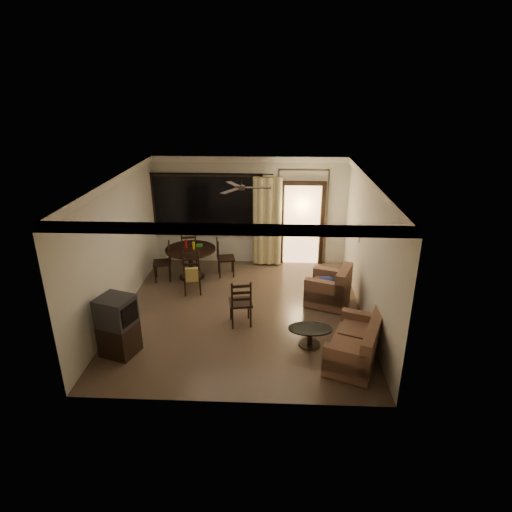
{
  "coord_description": "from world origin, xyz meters",
  "views": [
    {
      "loc": [
        0.65,
        -7.87,
        4.47
      ],
      "look_at": [
        0.28,
        0.2,
        1.19
      ],
      "focal_mm": 30.0,
      "sensor_mm": 36.0,
      "label": 1
    }
  ],
  "objects_px": {
    "dining_table": "(191,255)",
    "coffee_table": "(310,334)",
    "dining_chair_west": "(163,269)",
    "tv_cabinet": "(118,326)",
    "dining_chair_east": "(225,264)",
    "dining_chair_north": "(190,257)",
    "dining_chair_south": "(192,281)",
    "side_chair": "(241,311)",
    "armchair": "(330,289)",
    "sofa": "(357,345)"
  },
  "relations": [
    {
      "from": "dining_table",
      "to": "sofa",
      "type": "bearing_deg",
      "value": -43.26
    },
    {
      "from": "side_chair",
      "to": "tv_cabinet",
      "type": "bearing_deg",
      "value": 17.0
    },
    {
      "from": "dining_chair_east",
      "to": "dining_chair_south",
      "type": "xyz_separation_m",
      "value": [
        -0.64,
        -1.01,
        0.02
      ]
    },
    {
      "from": "dining_table",
      "to": "armchair",
      "type": "distance_m",
      "value": 3.48
    },
    {
      "from": "side_chair",
      "to": "dining_chair_west",
      "type": "bearing_deg",
      "value": -54.91
    },
    {
      "from": "dining_chair_north",
      "to": "sofa",
      "type": "relative_size",
      "value": 0.6
    },
    {
      "from": "coffee_table",
      "to": "tv_cabinet",
      "type": "bearing_deg",
      "value": -173.17
    },
    {
      "from": "dining_table",
      "to": "coffee_table",
      "type": "relative_size",
      "value": 1.51
    },
    {
      "from": "dining_chair_north",
      "to": "sofa",
      "type": "distance_m",
      "value": 5.32
    },
    {
      "from": "dining_chair_south",
      "to": "side_chair",
      "type": "relative_size",
      "value": 0.95
    },
    {
      "from": "tv_cabinet",
      "to": "coffee_table",
      "type": "bearing_deg",
      "value": 25.2
    },
    {
      "from": "dining_chair_east",
      "to": "side_chair",
      "type": "relative_size",
      "value": 0.95
    },
    {
      "from": "sofa",
      "to": "armchair",
      "type": "bearing_deg",
      "value": 117.6
    },
    {
      "from": "dining_chair_west",
      "to": "tv_cabinet",
      "type": "relative_size",
      "value": 0.86
    },
    {
      "from": "dining_chair_south",
      "to": "sofa",
      "type": "xyz_separation_m",
      "value": [
        3.3,
        -2.43,
        -0.0
      ]
    },
    {
      "from": "dining_table",
      "to": "coffee_table",
      "type": "height_order",
      "value": "dining_table"
    },
    {
      "from": "dining_chair_south",
      "to": "dining_chair_north",
      "type": "xyz_separation_m",
      "value": [
        -0.34,
        1.46,
        -0.02
      ]
    },
    {
      "from": "dining_chair_west",
      "to": "dining_chair_east",
      "type": "distance_m",
      "value": 1.52
    },
    {
      "from": "dining_chair_south",
      "to": "coffee_table",
      "type": "distance_m",
      "value": 3.22
    },
    {
      "from": "dining_chair_east",
      "to": "dining_chair_north",
      "type": "relative_size",
      "value": 1.0
    },
    {
      "from": "dining_chair_north",
      "to": "side_chair",
      "type": "distance_m",
      "value": 3.17
    },
    {
      "from": "tv_cabinet",
      "to": "dining_table",
      "type": "bearing_deg",
      "value": 96.62
    },
    {
      "from": "dining_chair_east",
      "to": "side_chair",
      "type": "xyz_separation_m",
      "value": [
        0.56,
        -2.33,
        0.01
      ]
    },
    {
      "from": "dining_chair_south",
      "to": "tv_cabinet",
      "type": "xyz_separation_m",
      "value": [
        -0.85,
        -2.4,
        0.25
      ]
    },
    {
      "from": "dining_chair_west",
      "to": "dining_chair_east",
      "type": "relative_size",
      "value": 1.0
    },
    {
      "from": "dining_chair_south",
      "to": "tv_cabinet",
      "type": "relative_size",
      "value": 0.86
    },
    {
      "from": "armchair",
      "to": "coffee_table",
      "type": "distance_m",
      "value": 1.71
    },
    {
      "from": "dining_chair_west",
      "to": "dining_chair_east",
      "type": "height_order",
      "value": "same"
    },
    {
      "from": "dining_table",
      "to": "dining_chair_north",
      "type": "xyz_separation_m",
      "value": [
        -0.16,
        0.62,
        -0.32
      ]
    },
    {
      "from": "dining_table",
      "to": "dining_chair_west",
      "type": "relative_size",
      "value": 1.28
    },
    {
      "from": "dining_chair_west",
      "to": "armchair",
      "type": "xyz_separation_m",
      "value": [
        3.91,
        -1.05,
        0.07
      ]
    },
    {
      "from": "dining_table",
      "to": "tv_cabinet",
      "type": "height_order",
      "value": "tv_cabinet"
    },
    {
      "from": "dining_chair_east",
      "to": "dining_chair_west",
      "type": "bearing_deg",
      "value": 91.22
    },
    {
      "from": "dining_chair_west",
      "to": "dining_chair_south",
      "type": "relative_size",
      "value": 1.0
    },
    {
      "from": "dining_chair_south",
      "to": "sofa",
      "type": "distance_m",
      "value": 4.1
    },
    {
      "from": "dining_table",
      "to": "dining_chair_north",
      "type": "height_order",
      "value": "dining_table"
    },
    {
      "from": "dining_chair_north",
      "to": "side_chair",
      "type": "relative_size",
      "value": 0.95
    },
    {
      "from": "dining_chair_west",
      "to": "side_chair",
      "type": "relative_size",
      "value": 0.95
    },
    {
      "from": "dining_chair_south",
      "to": "dining_chair_east",
      "type": "bearing_deg",
      "value": 45.7
    },
    {
      "from": "dining_table",
      "to": "coffee_table",
      "type": "bearing_deg",
      "value": -46.39
    },
    {
      "from": "dining_chair_east",
      "to": "dining_chair_south",
      "type": "relative_size",
      "value": 1.0
    },
    {
      "from": "dining_table",
      "to": "dining_chair_west",
      "type": "distance_m",
      "value": 0.75
    },
    {
      "from": "coffee_table",
      "to": "dining_table",
      "type": "bearing_deg",
      "value": 133.61
    },
    {
      "from": "dining_table",
      "to": "tv_cabinet",
      "type": "distance_m",
      "value": 3.31
    },
    {
      "from": "dining_chair_west",
      "to": "dining_chair_south",
      "type": "height_order",
      "value": "same"
    },
    {
      "from": "dining_chair_east",
      "to": "armchair",
      "type": "bearing_deg",
      "value": -131.61
    },
    {
      "from": "sofa",
      "to": "armchair",
      "type": "relative_size",
      "value": 1.47
    },
    {
      "from": "dining_chair_east",
      "to": "sofa",
      "type": "xyz_separation_m",
      "value": [
        2.66,
        -3.44,
        0.02
      ]
    },
    {
      "from": "dining_chair_east",
      "to": "dining_chair_north",
      "type": "distance_m",
      "value": 1.08
    },
    {
      "from": "dining_chair_west",
      "to": "dining_chair_north",
      "type": "bearing_deg",
      "value": 135.81
    }
  ]
}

